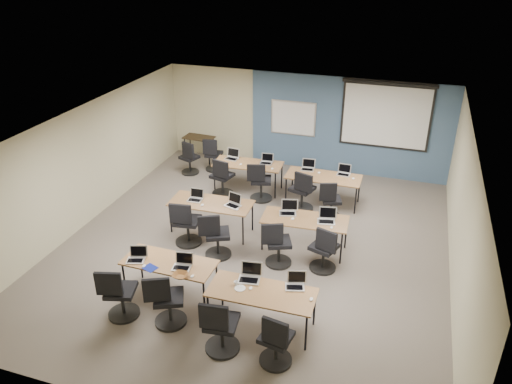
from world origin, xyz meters
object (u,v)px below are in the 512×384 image
(laptop_3, at_px, (296,283))
(laptop_4, at_px, (196,197))
(training_table_front_left, at_px, (169,264))
(task_chair_2, at_px, (220,330))
(spare_chair_a, at_px, (213,157))
(task_chair_11, at_px, (330,203))
(projector_screen, at_px, (386,112))
(task_chair_1, at_px, (167,304))
(task_chair_5, at_px, (216,239))
(task_chair_3, at_px, (276,344))
(task_chair_7, at_px, (324,252))
(task_chair_6, at_px, (277,247))
(task_chair_10, at_px, (302,194))
(training_table_back_right, at_px, (323,178))
(laptop_6, at_px, (288,210))
(laptop_10, at_px, (308,167))
(spare_chair_b, at_px, (189,160))
(task_chair_4, at_px, (186,226))
(laptop_9, at_px, (267,161))
(laptop_0, at_px, (137,257))
(training_table_mid_left, at_px, (211,204))
(laptop_8, at_px, (232,156))
(training_table_front_right, at_px, (262,294))
(training_table_back_left, at_px, (248,165))
(task_chair_8, at_px, (222,180))
(whiteboard, at_px, (293,118))
(training_table_mid_right, at_px, (305,221))
(task_chair_9, at_px, (260,185))
(laptop_11, at_px, (344,172))
(task_chair_0, at_px, (119,297))
(utility_table, at_px, (199,140))
(laptop_5, at_px, (233,203))
(laptop_2, at_px, (250,275))

(laptop_3, distance_m, laptop_4, 3.71)
(training_table_front_left, distance_m, task_chair_2, 1.76)
(spare_chair_a, bearing_deg, task_chair_11, -31.46)
(projector_screen, bearing_deg, task_chair_1, -111.48)
(projector_screen, height_order, task_chair_5, projector_screen)
(task_chair_3, xyz_separation_m, task_chair_7, (0.22, 2.67, 0.01))
(laptop_3, height_order, task_chair_6, task_chair_6)
(task_chair_5, distance_m, task_chair_10, 2.79)
(training_table_back_right, distance_m, spare_chair_a, 3.50)
(spare_chair_a, bearing_deg, laptop_6, -51.93)
(laptop_10, height_order, spare_chair_b, spare_chair_b)
(task_chair_4, bearing_deg, laptop_9, 67.03)
(laptop_0, distance_m, laptop_9, 5.03)
(training_table_back_right, xyz_separation_m, laptop_3, (0.40, -4.45, 0.10))
(training_table_mid_left, bearing_deg, laptop_8, 97.93)
(training_table_front_right, relative_size, task_chair_11, 1.85)
(training_table_front_right, bearing_deg, training_table_back_right, 87.90)
(training_table_front_right, bearing_deg, laptop_0, 174.69)
(task_chair_7, distance_m, laptop_8, 4.47)
(training_table_back_left, height_order, task_chair_8, task_chair_8)
(whiteboard, distance_m, training_table_mid_right, 4.47)
(laptop_0, bearing_deg, task_chair_11, 36.06)
(task_chair_11, bearing_deg, task_chair_2, -118.83)
(training_table_back_left, bearing_deg, task_chair_3, -70.79)
(task_chair_8, height_order, spare_chair_a, task_chair_8)
(projector_screen, height_order, task_chair_9, projector_screen)
(task_chair_1, xyz_separation_m, laptop_11, (2.08, 5.47, 0.36))
(task_chair_3, bearing_deg, spare_chair_a, 129.71)
(task_chair_0, height_order, utility_table, task_chair_0)
(task_chair_4, relative_size, laptop_5, 3.16)
(task_chair_2, xyz_separation_m, task_chair_4, (-1.86, 2.72, 0.01))
(training_table_back_left, bearing_deg, task_chair_9, -49.99)
(projector_screen, xyz_separation_m, training_table_mid_right, (-1.16, -4.17, -1.20))
(training_table_mid_left, bearing_deg, laptop_9, 76.22)
(laptop_0, distance_m, task_chair_10, 4.59)
(training_table_back_right, bearing_deg, task_chair_10, -127.15)
(training_table_mid_left, height_order, task_chair_8, task_chair_8)
(laptop_4, bearing_deg, task_chair_4, -86.70)
(laptop_5, height_order, laptop_10, laptop_5)
(training_table_front_left, xyz_separation_m, task_chair_11, (2.25, 3.75, -0.28))
(whiteboard, relative_size, task_chair_6, 1.26)
(task_chair_6, distance_m, task_chair_9, 2.85)
(task_chair_3, relative_size, laptop_9, 3.20)
(laptop_3, bearing_deg, task_chair_8, 109.87)
(task_chair_7, bearing_deg, task_chair_11, 115.85)
(task_chair_10, bearing_deg, task_chair_3, -63.71)
(laptop_9, bearing_deg, laptop_8, 173.25)
(laptop_9, distance_m, laptop_11, 2.02)
(laptop_3, xyz_separation_m, task_chair_11, (-0.08, 3.74, -0.39))
(laptop_2, bearing_deg, laptop_5, 107.19)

